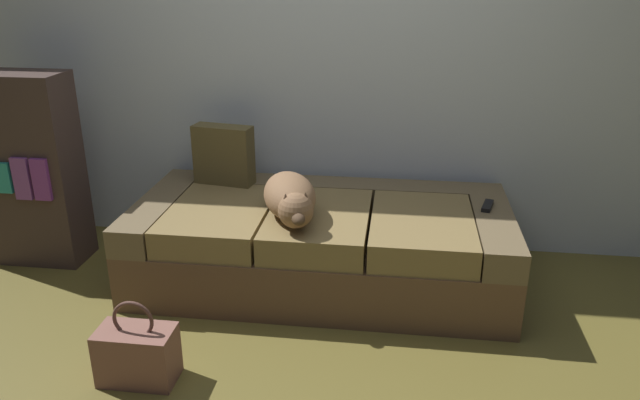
{
  "coord_description": "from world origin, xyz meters",
  "views": [
    {
      "loc": [
        0.39,
        -2.03,
        1.66
      ],
      "look_at": [
        0.0,
        0.92,
        0.5
      ],
      "focal_mm": 34.54,
      "sensor_mm": 36.0,
      "label": 1
    }
  ],
  "objects_px": {
    "dog_tan": "(291,198)",
    "handbag": "(137,354)",
    "throw_pillow": "(224,155)",
    "tv_remote": "(487,206)",
    "couch": "(321,244)",
    "bookshelf": "(28,170)"
  },
  "relations": [
    {
      "from": "couch",
      "to": "throw_pillow",
      "type": "height_order",
      "value": "throw_pillow"
    },
    {
      "from": "couch",
      "to": "bookshelf",
      "type": "relative_size",
      "value": 1.81
    },
    {
      "from": "couch",
      "to": "handbag",
      "type": "relative_size",
      "value": 5.26
    },
    {
      "from": "dog_tan",
      "to": "throw_pillow",
      "type": "relative_size",
      "value": 1.75
    },
    {
      "from": "tv_remote",
      "to": "handbag",
      "type": "bearing_deg",
      "value": -130.62
    },
    {
      "from": "couch",
      "to": "throw_pillow",
      "type": "distance_m",
      "value": 0.77
    },
    {
      "from": "tv_remote",
      "to": "couch",
      "type": "bearing_deg",
      "value": -159.73
    },
    {
      "from": "tv_remote",
      "to": "bookshelf",
      "type": "bearing_deg",
      "value": -164.65
    },
    {
      "from": "tv_remote",
      "to": "throw_pillow",
      "type": "height_order",
      "value": "throw_pillow"
    },
    {
      "from": "throw_pillow",
      "to": "couch",
      "type": "bearing_deg",
      "value": -24.62
    },
    {
      "from": "couch",
      "to": "bookshelf",
      "type": "height_order",
      "value": "bookshelf"
    },
    {
      "from": "tv_remote",
      "to": "bookshelf",
      "type": "height_order",
      "value": "bookshelf"
    },
    {
      "from": "handbag",
      "to": "bookshelf",
      "type": "bearing_deg",
      "value": 135.43
    },
    {
      "from": "dog_tan",
      "to": "handbag",
      "type": "xyz_separation_m",
      "value": [
        -0.52,
        -0.78,
        -0.43
      ]
    },
    {
      "from": "tv_remote",
      "to": "handbag",
      "type": "xyz_separation_m",
      "value": [
        -1.52,
        -1.04,
        -0.33
      ]
    },
    {
      "from": "throw_pillow",
      "to": "tv_remote",
      "type": "bearing_deg",
      "value": -7.51
    },
    {
      "from": "couch",
      "to": "bookshelf",
      "type": "bearing_deg",
      "value": 177.9
    },
    {
      "from": "dog_tan",
      "to": "handbag",
      "type": "relative_size",
      "value": 1.57
    },
    {
      "from": "couch",
      "to": "handbag",
      "type": "distance_m",
      "value": 1.16
    },
    {
      "from": "throw_pillow",
      "to": "bookshelf",
      "type": "relative_size",
      "value": 0.31
    },
    {
      "from": "dog_tan",
      "to": "throw_pillow",
      "type": "distance_m",
      "value": 0.66
    },
    {
      "from": "couch",
      "to": "handbag",
      "type": "height_order",
      "value": "couch"
    }
  ]
}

